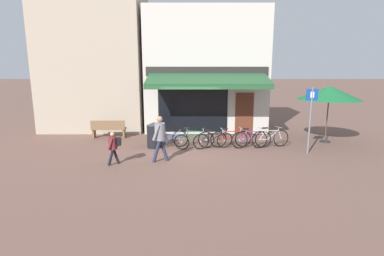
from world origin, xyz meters
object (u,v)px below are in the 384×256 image
Objects in this scene: parking_sign at (310,114)px; bicycle_red at (230,139)px; bicycle_silver at (269,138)px; bicycle_green at (192,138)px; litter_bin at (153,135)px; bicycle_blue at (169,141)px; bicycle_purple at (250,139)px; pedestrian_adult at (159,134)px; pedestrian_child at (113,145)px; cafe_parasol at (328,93)px; bicycle_black at (212,140)px; park_bench at (108,129)px.

bicycle_red is at bearing 161.29° from parking_sign.
bicycle_silver is 1.98m from parking_sign.
bicycle_green is 1.64m from litter_bin.
bicycle_purple is at bearing 16.76° from bicycle_blue.
litter_bin is (-0.66, 0.23, 0.19)m from bicycle_blue.
bicycle_purple is 4.10m from pedestrian_adult.
parking_sign reaches higher than pedestrian_adult.
bicycle_red is at bearing 20.30° from bicycle_blue.
pedestrian_child is 0.43× the size of cafe_parasol.
cafe_parasol is (5.18, 1.15, 1.86)m from bicycle_black.
park_bench reaches higher than bicycle_blue.
bicycle_black is 1.46× the size of pedestrian_child.
park_bench is (-8.51, 2.67, -1.11)m from parking_sign.
litter_bin is at bearing 174.42° from bicycle_red.
pedestrian_adult reaches higher than bicycle_blue.
litter_bin is at bearing -36.95° from park_bench.
pedestrian_adult reaches higher than litter_bin.
bicycle_purple is 0.64× the size of cafe_parasol.
parking_sign reaches higher than litter_bin.
bicycle_purple is 1.07× the size of park_bench.
bicycle_red is at bearing 163.34° from bicycle_purple.
bicycle_red is at bearing 0.66° from litter_bin.
bicycle_blue is 0.96× the size of bicycle_purple.
bicycle_black is 1.57× the size of litter_bin.
bicycle_purple is (2.44, -0.14, 0.01)m from bicycle_green.
pedestrian_adult reaches higher than park_bench.
park_bench is (-4.02, 1.67, 0.09)m from bicycle_green.
parking_sign is 8.99m from park_bench.
pedestrian_adult is at bearing -110.27° from bicycle_green.
litter_bin is 0.40× the size of cafe_parasol.
pedestrian_adult is 1.54× the size of litter_bin.
cafe_parasol is at bearing 18.65° from bicycle_green.
pedestrian_adult is at bearing -153.37° from bicycle_black.
pedestrian_adult is at bearing -82.67° from bicycle_blue.
bicycle_red is at bearing -17.90° from park_bench.
bicycle_silver is 0.63× the size of cafe_parasol.
parking_sign is (3.67, -0.73, 1.21)m from bicycle_black.
bicycle_black is (0.82, -0.27, -0.01)m from bicycle_green.
bicycle_black is 1.02× the size of pedestrian_adult.
bicycle_green is 0.70× the size of parking_sign.
bicycle_green is 1.07× the size of bicycle_silver.
parking_sign is 1.61× the size of park_bench.
pedestrian_child is 9.42m from cafe_parasol.
pedestrian_child is at bearing -165.58° from bicycle_purple.
bicycle_black is 1.05× the size of park_bench.
litter_bin is at bearing 174.96° from bicycle_blue.
bicycle_green is 3.27m from bicycle_silver.
bicycle_silver is at bearing -7.93° from bicycle_black.
pedestrian_adult is (-1.17, -1.98, 0.63)m from bicycle_green.
bicycle_black is at bearing 14.84° from bicycle_blue.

